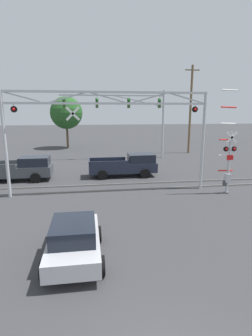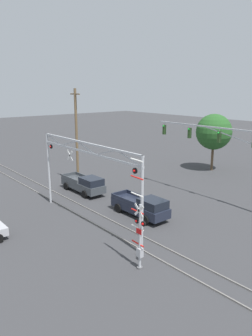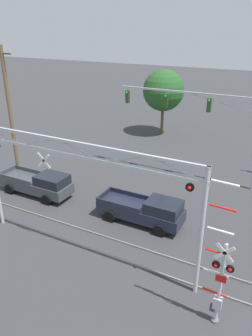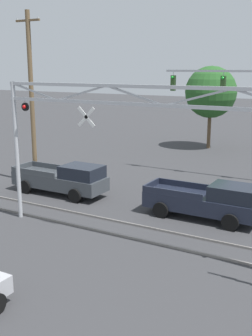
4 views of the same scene
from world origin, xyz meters
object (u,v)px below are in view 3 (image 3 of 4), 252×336
at_px(pickup_truck_following, 39,184).
at_px(utility_pole_left, 11,116).
at_px(crossing_gantry, 80,174).
at_px(crossing_signal_mast, 219,281).
at_px(background_tree_beyond_span, 163,90).
at_px(pickup_truck_lead, 145,210).
at_px(traffic_signal_span, 218,117).

relative_size(pickup_truck_following, utility_pole_left, 0.55).
bearing_deg(utility_pole_left, pickup_truck_following, -20.46).
distance_m(crossing_gantry, pickup_truck_following, 8.88).
distance_m(crossing_signal_mast, background_tree_beyond_span, 26.56).
relative_size(pickup_truck_lead, pickup_truck_following, 0.96).
distance_m(pickup_truck_following, background_tree_beyond_span, 18.79).
bearing_deg(background_tree_beyond_span, pickup_truck_lead, -71.36).
xyz_separation_m(crossing_gantry, pickup_truck_lead, (1.77, 4.29, -3.92)).
xyz_separation_m(pickup_truck_lead, background_tree_beyond_span, (-6.06, 17.95, 4.14)).
bearing_deg(crossing_signal_mast, pickup_truck_lead, 136.42).
distance_m(crossing_gantry, utility_pole_left, 11.40).
height_order(traffic_signal_span, pickup_truck_lead, traffic_signal_span).
height_order(crossing_signal_mast, pickup_truck_lead, crossing_signal_mast).
bearing_deg(pickup_truck_lead, crossing_signal_mast, -43.58).
bearing_deg(pickup_truck_lead, background_tree_beyond_span, 108.64).
bearing_deg(crossing_signal_mast, crossing_gantry, 170.33).
height_order(crossing_signal_mast, background_tree_beyond_span, background_tree_beyond_span).
distance_m(crossing_gantry, crossing_signal_mast, 8.20).
relative_size(traffic_signal_span, utility_pole_left, 1.10).
distance_m(crossing_gantry, pickup_truck_lead, 6.07).
bearing_deg(crossing_signal_mast, utility_pole_left, 159.56).
distance_m(crossing_signal_mast, utility_pole_left, 19.19).
height_order(pickup_truck_lead, pickup_truck_following, same).
xyz_separation_m(pickup_truck_lead, utility_pole_left, (-11.84, 1.01, 4.49)).
bearing_deg(crossing_signal_mast, background_tree_beyond_span, 116.88).
xyz_separation_m(crossing_gantry, pickup_truck_following, (-6.84, 4.10, -3.91)).
relative_size(crossing_gantry, crossing_signal_mast, 1.95).
xyz_separation_m(utility_pole_left, background_tree_beyond_span, (5.79, 16.94, -0.35)).
xyz_separation_m(crossing_gantry, background_tree_beyond_span, (-4.29, 22.25, 0.22)).
distance_m(traffic_signal_span, pickup_truck_following, 14.41).
bearing_deg(pickup_truck_lead, traffic_signal_span, 74.82).
bearing_deg(crossing_signal_mast, pickup_truck_following, 159.56).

